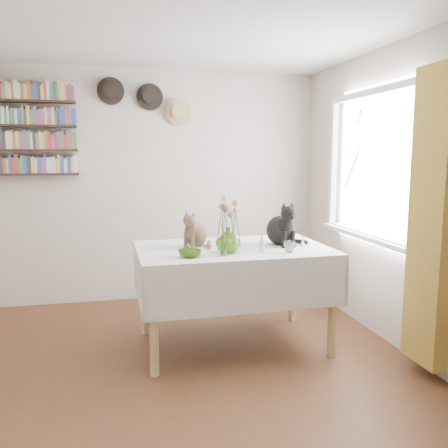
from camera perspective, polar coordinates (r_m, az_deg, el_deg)
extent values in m
cube|color=brown|center=(3.39, -7.67, -20.13)|extent=(4.04, 4.54, 0.04)
cube|color=beige|center=(5.26, -10.39, 4.44)|extent=(4.04, 0.04, 2.54)
cube|color=beige|center=(0.83, 6.90, -16.13)|extent=(4.04, 0.04, 2.54)
cube|color=beige|center=(3.77, 24.17, 2.37)|extent=(0.04, 4.54, 2.54)
cube|color=white|center=(4.39, 17.48, 6.72)|extent=(0.01, 1.40, 1.20)
cube|color=white|center=(4.42, 17.84, 14.91)|extent=(0.06, 1.52, 0.06)
cube|color=white|center=(4.45, 17.13, -1.42)|extent=(0.06, 1.52, 0.06)
cube|color=white|center=(3.78, 23.15, 6.25)|extent=(0.06, 0.06, 1.20)
cube|color=white|center=(5.03, 13.22, 7.03)|extent=(0.06, 0.06, 1.20)
cube|color=white|center=(4.43, 16.79, -1.43)|extent=(0.12, 1.50, 0.04)
cube|color=brown|center=(3.61, 23.71, 0.57)|extent=(0.12, 0.38, 2.10)
cube|color=white|center=(3.91, 1.09, -3.31)|extent=(1.58, 1.03, 0.07)
cylinder|color=tan|center=(3.51, -8.45, -11.92)|extent=(0.07, 0.07, 0.77)
cylinder|color=tan|center=(3.89, 12.95, -10.00)|extent=(0.07, 0.07, 0.77)
cylinder|color=tan|center=(4.31, -9.57, -8.09)|extent=(0.07, 0.07, 0.77)
cylinder|color=tan|center=(4.62, 8.18, -6.92)|extent=(0.07, 0.07, 0.77)
imported|color=#83B93C|center=(3.67, 0.47, -1.94)|extent=(0.24, 0.24, 0.20)
imported|color=#83B93C|center=(3.54, -4.13, -3.56)|extent=(0.21, 0.21, 0.05)
imported|color=white|center=(3.73, 7.86, -2.74)|extent=(0.12, 0.12, 0.09)
cylinder|color=white|center=(3.73, 4.57, -2.63)|extent=(0.05, 0.05, 0.10)
cylinder|color=white|center=(3.72, 4.59, -1.33)|extent=(0.02, 0.02, 0.08)
cylinder|color=white|center=(3.58, -0.07, -3.23)|extent=(0.05, 0.05, 0.08)
cone|color=white|center=(4.02, 9.44, -2.16)|extent=(0.05, 0.05, 0.07)
sphere|color=beige|center=(4.01, 9.45, -1.57)|extent=(0.03, 0.03, 0.03)
cylinder|color=#4C7233|center=(3.66, -0.02, -0.41)|extent=(0.01, 0.01, 0.30)
sphere|color=#CB7CA5|center=(3.64, -0.02, 1.93)|extent=(0.07, 0.07, 0.07)
cylinder|color=#4C7233|center=(3.65, 1.15, -0.75)|extent=(0.01, 0.01, 0.26)
sphere|color=#CB7CA5|center=(3.63, 1.16, 1.28)|extent=(0.06, 0.06, 0.06)
cylinder|color=#4C7233|center=(3.70, 1.26, -0.01)|extent=(0.01, 0.01, 0.34)
sphere|color=#F69A41|center=(3.68, 1.27, 2.62)|extent=(0.06, 0.06, 0.06)
cylinder|color=#4C7233|center=(3.68, -0.59, -0.28)|extent=(0.01, 0.01, 0.31)
sphere|color=#F69A41|center=(3.66, -0.59, 2.12)|extent=(0.05, 0.05, 0.05)
cylinder|color=#4C7233|center=(3.70, 0.29, 0.24)|extent=(0.01, 0.01, 0.37)
sphere|color=#999E93|center=(3.68, 0.29, 3.09)|extent=(0.04, 0.04, 0.04)
cylinder|color=#4C7233|center=(3.61, -0.19, -0.28)|extent=(0.01, 0.01, 0.33)
sphere|color=#999E93|center=(3.59, -0.19, 2.33)|extent=(0.04, 0.04, 0.04)
cylinder|color=#4C7233|center=(3.64, 1.69, -0.55)|extent=(0.01, 0.01, 0.29)
sphere|color=#999E93|center=(3.62, 1.70, 1.72)|extent=(0.04, 0.04, 0.04)
cube|color=#2F1E15|center=(5.21, -22.60, 5.55)|extent=(1.00, 0.16, 0.02)
cube|color=#2F1E15|center=(5.20, -22.75, 8.19)|extent=(1.00, 0.16, 0.02)
cube|color=#2F1E15|center=(5.21, -22.90, 10.83)|extent=(1.00, 0.16, 0.02)
cube|color=#2F1E15|center=(5.23, -23.05, 13.45)|extent=(1.00, 0.16, 0.02)
cylinder|color=black|center=(5.23, -13.48, 15.31)|extent=(0.28, 0.02, 0.28)
cylinder|color=black|center=(5.19, -13.48, 15.37)|extent=(0.16, 0.08, 0.16)
cylinder|color=black|center=(5.24, -8.93, 14.87)|extent=(0.28, 0.02, 0.28)
cylinder|color=black|center=(5.20, -8.90, 14.92)|extent=(0.16, 0.08, 0.16)
cylinder|color=tan|center=(5.25, -5.54, 13.26)|extent=(0.28, 0.02, 0.28)
cylinder|color=tan|center=(5.21, -5.48, 13.30)|extent=(0.16, 0.08, 0.16)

